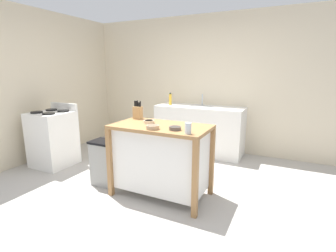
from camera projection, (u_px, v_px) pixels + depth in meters
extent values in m
plane|color=#ADA8A0|center=(147.00, 196.00, 3.22)|extent=(6.04, 6.04, 0.00)
cube|color=beige|center=(207.00, 84.00, 4.97)|extent=(5.04, 0.10, 2.60)
cube|color=beige|center=(55.00, 85.00, 4.78)|extent=(0.10, 2.92, 2.60)
cube|color=#9E7042|center=(161.00, 127.00, 3.08)|extent=(1.20, 0.66, 0.04)
cube|color=white|center=(161.00, 158.00, 3.17)|extent=(1.10, 0.56, 0.78)
cube|color=#9E7042|center=(110.00, 163.00, 3.17)|extent=(0.06, 0.06, 0.88)
cube|color=#9E7042|center=(195.00, 180.00, 2.67)|extent=(0.06, 0.06, 0.88)
cube|color=#9E7042|center=(136.00, 149.00, 3.69)|extent=(0.06, 0.06, 0.88)
cube|color=#9E7042|center=(212.00, 162.00, 3.20)|extent=(0.06, 0.06, 0.88)
cube|color=tan|center=(138.00, 113.00, 3.47)|extent=(0.11, 0.09, 0.17)
cylinder|color=black|center=(135.00, 104.00, 3.46)|extent=(0.02, 0.02, 0.08)
cylinder|color=black|center=(136.00, 104.00, 3.45)|extent=(0.02, 0.02, 0.08)
cylinder|color=black|center=(138.00, 104.00, 3.44)|extent=(0.02, 0.02, 0.08)
cylinder|color=black|center=(139.00, 104.00, 3.43)|extent=(0.02, 0.02, 0.06)
cylinder|color=black|center=(140.00, 104.00, 3.42)|extent=(0.02, 0.02, 0.08)
cylinder|color=#564C47|center=(175.00, 128.00, 2.83)|extent=(0.14, 0.14, 0.04)
cylinder|color=#342D2A|center=(175.00, 127.00, 2.83)|extent=(0.11, 0.11, 0.01)
cylinder|color=beige|center=(149.00, 122.00, 3.19)|extent=(0.13, 0.13, 0.04)
cylinder|color=gray|center=(149.00, 120.00, 3.18)|extent=(0.11, 0.11, 0.01)
cylinder|color=tan|center=(153.00, 127.00, 2.87)|extent=(0.15, 0.15, 0.05)
cylinder|color=brown|center=(153.00, 125.00, 2.87)|extent=(0.12, 0.12, 0.01)
cylinder|color=silver|center=(188.00, 128.00, 2.65)|extent=(0.07, 0.07, 0.12)
cube|color=gray|center=(105.00, 164.00, 3.51)|extent=(0.34, 0.26, 0.60)
cube|color=black|center=(104.00, 142.00, 3.44)|extent=(0.36, 0.28, 0.03)
cube|color=white|center=(199.00, 130.00, 4.86)|extent=(1.65, 0.60, 0.90)
cube|color=silver|center=(199.00, 107.00, 4.74)|extent=(0.44, 0.36, 0.03)
cylinder|color=#B7BCC1|center=(202.00, 100.00, 4.85)|extent=(0.02, 0.02, 0.22)
cylinder|color=yellow|center=(170.00, 100.00, 4.92)|extent=(0.05, 0.05, 0.21)
cylinder|color=black|center=(170.00, 93.00, 4.90)|extent=(0.03, 0.03, 0.02)
cube|color=white|center=(53.00, 139.00, 4.19)|extent=(0.60, 0.60, 0.90)
cube|color=white|center=(64.00, 106.00, 4.33)|extent=(0.60, 0.04, 0.12)
cylinder|color=black|center=(37.00, 112.00, 4.03)|extent=(0.18, 0.18, 0.02)
cylinder|color=black|center=(49.00, 114.00, 3.91)|extent=(0.18, 0.18, 0.02)
cylinder|color=black|center=(51.00, 110.00, 4.27)|extent=(0.18, 0.18, 0.02)
cylinder|color=black|center=(63.00, 111.00, 4.15)|extent=(0.18, 0.18, 0.02)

